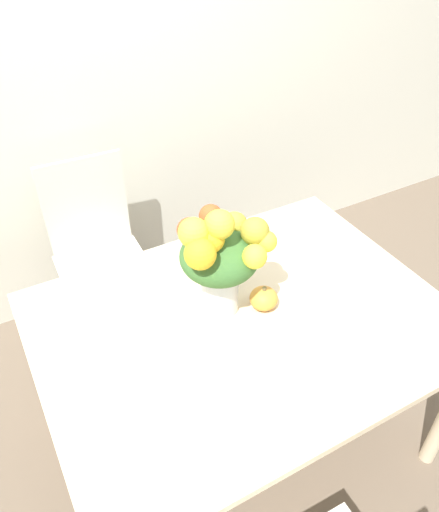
% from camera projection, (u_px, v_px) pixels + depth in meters
% --- Properties ---
extents(ground_plane, '(12.00, 12.00, 0.00)m').
position_uv_depth(ground_plane, '(239.00, 435.00, 2.21)').
color(ground_plane, brown).
extents(wall_back, '(8.00, 0.06, 2.70)m').
position_uv_depth(wall_back, '(105.00, 45.00, 2.21)').
color(wall_back, silver).
rests_on(wall_back, ground_plane).
extents(dining_table, '(1.42, 1.06, 0.74)m').
position_uv_depth(dining_table, '(244.00, 335.00, 1.80)').
color(dining_table, beige).
rests_on(dining_table, ground_plane).
extents(flower_vase, '(0.32, 0.35, 0.44)m').
position_uv_depth(flower_vase, '(220.00, 256.00, 1.64)').
color(flower_vase, silver).
rests_on(flower_vase, dining_table).
extents(pumpkin, '(0.10, 0.10, 0.09)m').
position_uv_depth(pumpkin, '(264.00, 298.00, 1.77)').
color(pumpkin, gold).
rests_on(pumpkin, dining_table).
extents(dining_chair_near_window, '(0.43, 0.43, 0.95)m').
position_uv_depth(dining_chair_near_window, '(100.00, 254.00, 2.43)').
color(dining_chair_near_window, silver).
rests_on(dining_chair_near_window, ground_plane).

